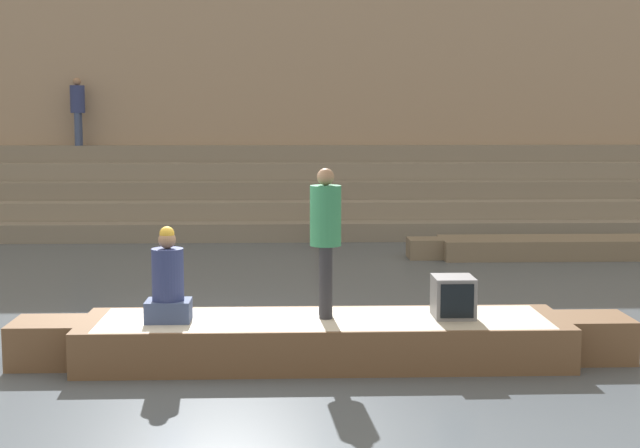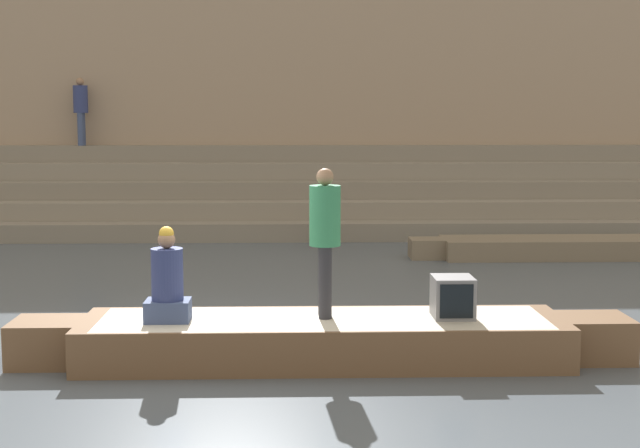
% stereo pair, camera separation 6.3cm
% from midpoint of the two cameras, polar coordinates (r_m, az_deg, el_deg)
% --- Properties ---
extents(ground_plane, '(120.00, 120.00, 0.00)m').
position_cam_midpoint_polar(ground_plane, '(10.64, -8.55, -7.80)').
color(ground_plane, '#4C5660').
extents(ghat_steps, '(36.00, 3.33, 1.99)m').
position_cam_midpoint_polar(ghat_steps, '(21.17, -5.14, 1.54)').
color(ghat_steps, gray).
rests_on(ghat_steps, ground).
extents(back_wall, '(34.20, 1.28, 7.98)m').
position_cam_midpoint_polar(back_wall, '(22.93, -4.96, 10.04)').
color(back_wall, tan).
rests_on(back_wall, ground).
extents(rowboat_main, '(6.78, 1.42, 0.48)m').
position_cam_midpoint_polar(rowboat_main, '(9.87, 0.39, -7.34)').
color(rowboat_main, brown).
rests_on(rowboat_main, ground).
extents(person_standing, '(0.34, 0.34, 1.64)m').
position_cam_midpoint_polar(person_standing, '(9.74, 0.51, -0.51)').
color(person_standing, '#28282D').
rests_on(person_standing, rowboat_main).
extents(person_rowing, '(0.48, 0.38, 1.03)m').
position_cam_midpoint_polar(person_rowing, '(9.75, -9.56, -3.79)').
color(person_rowing, '#3D4C75').
rests_on(person_rowing, rowboat_main).
extents(tv_set, '(0.44, 0.48, 0.45)m').
position_cam_midpoint_polar(tv_set, '(9.94, 8.67, -4.64)').
color(tv_set, slate).
rests_on(tv_set, rowboat_main).
extents(moored_boat_shore, '(5.84, 1.15, 0.38)m').
position_cam_midpoint_polar(moored_boat_shore, '(17.71, 15.29, -1.43)').
color(moored_boat_shore, '#756651').
rests_on(moored_boat_shore, ground).
extents(mooring_post, '(0.17, 0.17, 1.27)m').
position_cam_midpoint_polar(mooring_post, '(18.43, 0.21, 0.49)').
color(mooring_post, brown).
rests_on(mooring_post, ground).
extents(person_on_steps, '(0.35, 0.35, 1.64)m').
position_cam_midpoint_polar(person_on_steps, '(22.52, -14.98, 7.26)').
color(person_on_steps, '#3D4C75').
rests_on(person_on_steps, ghat_steps).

